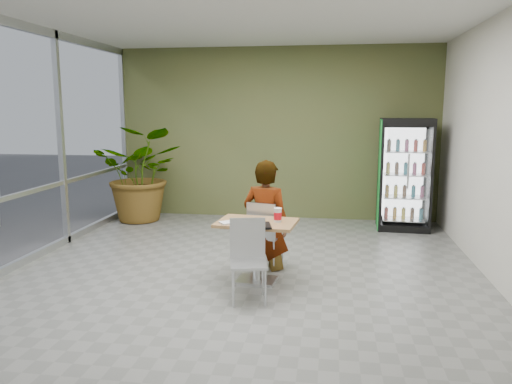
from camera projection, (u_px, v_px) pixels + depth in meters
ground at (243, 276)px, 6.22m from camera, size 7.00×7.00×0.00m
room_envelope at (242, 148)px, 5.96m from camera, size 6.00×7.00×3.20m
storefront_frame at (12, 146)px, 6.40m from camera, size 0.10×7.00×3.20m
dining_table at (257, 239)px, 5.95m from camera, size 0.98×0.73×0.75m
chair_far at (264, 230)px, 6.46m from camera, size 0.48×0.48×0.88m
chair_near at (248, 253)px, 5.44m from camera, size 0.47×0.47×0.89m
seated_woman at (266, 226)px, 6.49m from camera, size 0.72×0.55×1.73m
pizza_plate at (255, 219)px, 5.93m from camera, size 0.29×0.21×0.03m
soda_cup at (278, 215)px, 5.86m from camera, size 0.09×0.09×0.17m
napkin_stack at (227, 223)px, 5.80m from camera, size 0.21×0.21×0.02m
cafeteria_tray at (252, 226)px, 5.63m from camera, size 0.47×0.39×0.02m
beverage_fridge at (405, 174)px, 8.53m from camera, size 0.90×0.71×1.91m
potted_plant at (142, 174)px, 9.20m from camera, size 1.66×1.46×1.76m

